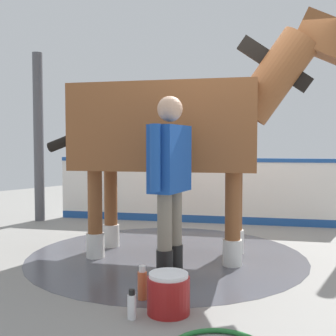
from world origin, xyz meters
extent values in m
cube|color=gray|center=(0.00, 0.00, -0.01)|extent=(16.00, 16.00, 0.02)
cylinder|color=#4C4C54|center=(-0.39, -0.28, 0.00)|extent=(3.11, 3.11, 0.00)
cube|color=white|center=(-1.31, 1.59, 0.49)|extent=(4.10, 2.08, 0.98)
cube|color=#1E4C99|center=(-1.31, 1.59, 1.01)|extent=(4.11, 2.10, 0.06)
cube|color=#1E4C99|center=(-1.31, 1.59, 0.06)|extent=(4.10, 2.08, 0.12)
cylinder|color=#4C4C51|center=(-3.39, 0.12, 1.37)|extent=(0.16, 0.16, 2.74)
cube|color=brown|center=(-0.39, -0.28, 1.44)|extent=(2.19, 1.71, 0.93)
cylinder|color=brown|center=(0.17, 0.29, 0.49)|extent=(0.16, 0.16, 0.98)
cylinder|color=silver|center=(0.17, 0.29, 0.14)|extent=(0.20, 0.20, 0.27)
cylinder|color=brown|center=(0.40, -0.17, 0.49)|extent=(0.16, 0.16, 0.98)
cylinder|color=silver|center=(0.40, -0.17, 0.14)|extent=(0.20, 0.20, 0.27)
cylinder|color=brown|center=(-1.18, -0.38, 0.49)|extent=(0.16, 0.16, 0.98)
cylinder|color=silver|center=(-1.18, -0.38, 0.14)|extent=(0.20, 0.20, 0.27)
cylinder|color=brown|center=(-0.95, -0.84, 0.49)|extent=(0.16, 0.16, 0.98)
cylinder|color=silver|center=(-0.95, -0.84, 0.14)|extent=(0.20, 0.20, 0.27)
cylinder|color=brown|center=(0.65, 0.24, 1.96)|extent=(0.97, 0.77, 1.01)
cube|color=black|center=(0.65, 0.24, 2.10)|extent=(0.73, 0.41, 0.62)
cube|color=brown|center=(1.09, 0.46, 2.35)|extent=(0.71, 0.54, 0.56)
cylinder|color=black|center=(-1.37, -0.76, 1.34)|extent=(0.68, 0.42, 0.35)
cylinder|color=black|center=(0.27, -1.12, 0.17)|extent=(0.15, 0.15, 0.33)
cylinder|color=slate|center=(0.27, -1.12, 0.58)|extent=(0.13, 0.13, 0.50)
cylinder|color=black|center=(0.22, -0.91, 0.17)|extent=(0.15, 0.15, 0.33)
cylinder|color=slate|center=(0.22, -0.91, 0.58)|extent=(0.13, 0.13, 0.50)
cube|color=#19479E|center=(0.24, -1.02, 1.13)|extent=(0.33, 0.53, 0.59)
cylinder|color=#19479E|center=(0.31, -1.30, 1.15)|extent=(0.09, 0.09, 0.56)
cylinder|color=#19479E|center=(0.17, -0.73, 1.15)|extent=(0.09, 0.09, 0.56)
sphere|color=tan|center=(0.24, -1.02, 1.57)|extent=(0.23, 0.23, 0.23)
cylinder|color=maroon|center=(0.65, -1.55, 0.14)|extent=(0.32, 0.32, 0.27)
cylinder|color=white|center=(0.65, -1.55, 0.29)|extent=(0.29, 0.29, 0.03)
cylinder|color=white|center=(0.50, -1.79, 0.09)|extent=(0.06, 0.06, 0.18)
cylinder|color=black|center=(0.50, -1.79, 0.20)|extent=(0.04, 0.04, 0.04)
cylinder|color=#CC5933|center=(0.31, -1.46, 0.11)|extent=(0.08, 0.08, 0.23)
cylinder|color=white|center=(0.31, -1.46, 0.25)|extent=(0.05, 0.05, 0.05)
camera|label=1|loc=(2.55, -3.94, 1.25)|focal=44.90mm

